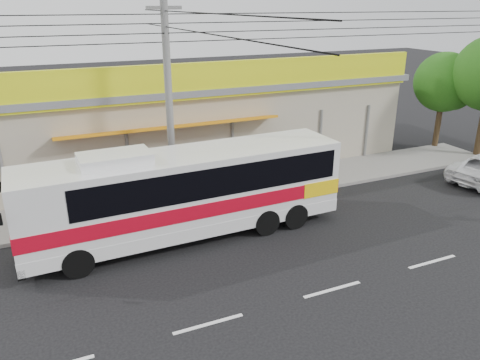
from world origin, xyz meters
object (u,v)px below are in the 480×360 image
(coach_bus, at_px, (191,188))
(utility_pole, at_px, (165,27))
(motorbike_red, at_px, (95,205))
(tree_far, at_px, (446,84))

(coach_bus, xyz_separation_m, utility_pole, (0.12, 2.81, 5.40))
(motorbike_red, height_order, utility_pole, utility_pole)
(utility_pole, bearing_deg, motorbike_red, 179.03)
(coach_bus, height_order, utility_pole, utility_pole)
(motorbike_red, xyz_separation_m, utility_pole, (3.21, -0.05, 6.65))
(coach_bus, height_order, motorbike_red, coach_bus)
(motorbike_red, relative_size, tree_far, 0.34)
(utility_pole, bearing_deg, tree_far, 6.71)
(motorbike_red, distance_m, utility_pole, 7.39)
(coach_bus, height_order, tree_far, tree_far)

